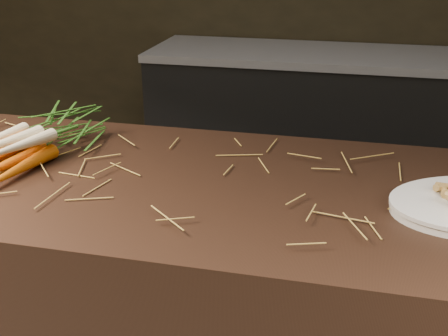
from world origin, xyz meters
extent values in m
cube|color=black|center=(0.00, 0.30, 0.45)|extent=(2.40, 0.70, 0.90)
cube|color=black|center=(0.30, 2.18, 0.40)|extent=(1.80, 0.60, 0.80)
cube|color=#99999E|center=(0.30, 2.18, 0.82)|extent=(1.82, 0.62, 0.04)
cone|color=#C6450A|center=(-0.27, 0.20, 0.92)|extent=(0.08, 0.30, 0.04)
cone|color=beige|center=(-0.27, 0.22, 0.97)|extent=(0.10, 0.28, 0.05)
ellipsoid|color=#34711E|center=(-0.25, 0.46, 0.95)|extent=(0.24, 0.29, 0.10)
camera|label=1|loc=(0.48, -0.83, 1.43)|focal=45.00mm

